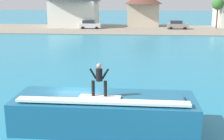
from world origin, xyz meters
The scene contains 10 objects.
ground_plane centered at (0.00, 0.00, 0.00)m, with size 260.00×260.00×0.00m, color teal.
wave_crest centered at (1.60, -1.15, 0.88)m, with size 9.14×3.14×1.87m.
surfboard centered at (1.45, -1.72, 1.90)m, with size 2.04×0.57×0.06m.
surfer centered at (1.41, -1.65, 2.82)m, with size 0.95×0.32×1.61m.
shoreline_bank centered at (0.00, 45.75, 0.07)m, with size 120.00×17.73×0.14m.
car_near_shore centered at (-6.84, 45.98, 0.95)m, with size 4.33×2.08×1.86m.
car_far_shore centered at (10.82, 46.72, 0.95)m, with size 4.20×2.10×1.86m.
house_with_chimney centered at (-10.87, 49.95, 4.32)m, with size 11.90×11.90×8.02m.
house_small_cottage centered at (3.97, 52.34, 4.42)m, with size 8.37×8.37×7.56m.
tree_tall_bare centered at (19.10, 49.13, 4.96)m, with size 2.40×2.40×6.25m.
Camera 1 is at (3.29, -15.51, 6.65)m, focal length 48.46 mm.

